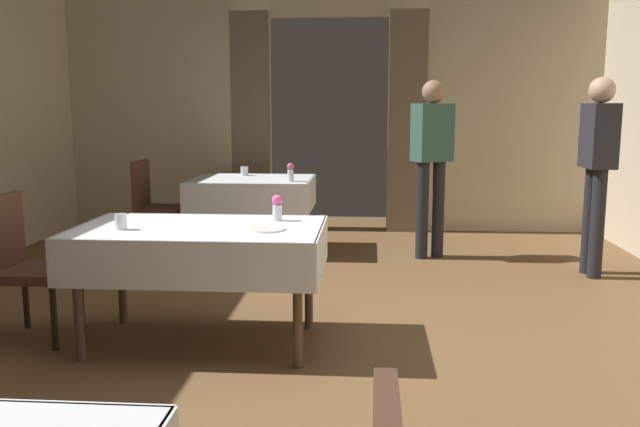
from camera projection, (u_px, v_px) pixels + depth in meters
ground at (286, 355)px, 3.99m from camera, size 10.08×10.08×0.00m
wall_back at (329, 102)px, 7.86m from camera, size 6.40×0.27×3.00m
dining_table_mid at (200, 241)px, 4.08m from camera, size 1.52×0.92×0.75m
dining_table_far at (252, 189)px, 6.76m from camera, size 1.23×0.95×0.75m
chair_mid_left at (23, 260)px, 4.20m from camera, size 0.44×0.44×0.93m
chair_far_left at (153, 202)px, 6.74m from camera, size 0.44×0.44×0.93m
flower_vase_mid at (277, 207)px, 4.24m from camera, size 0.07×0.07×0.17m
glass_mid_b at (121, 222)px, 3.95m from camera, size 0.07×0.07×0.10m
plate_mid_c at (266, 229)px, 3.95m from camera, size 0.24×0.24×0.01m
flower_vase_far at (291, 171)px, 6.45m from camera, size 0.07×0.07×0.18m
glass_far_b at (245, 171)px, 7.00m from camera, size 0.08×0.08×0.10m
person_waiter_by_doorway at (432, 154)px, 6.39m from camera, size 0.42×0.36×1.72m
person_diner_standing_aside at (598, 159)px, 5.69m from camera, size 0.23×0.37×1.72m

